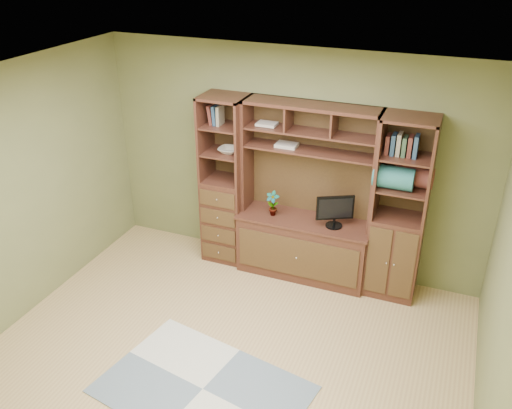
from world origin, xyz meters
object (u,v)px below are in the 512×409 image
at_px(left_tower, 225,181).
at_px(right_tower, 400,210).
at_px(center_hutch, 305,196).
at_px(monitor, 335,206).

height_order(left_tower, right_tower, same).
distance_m(center_hutch, monitor, 0.35).
height_order(left_tower, monitor, left_tower).
bearing_deg(center_hutch, right_tower, 2.23).
bearing_deg(monitor, right_tower, -21.75).
distance_m(left_tower, right_tower, 2.02).
bearing_deg(left_tower, center_hutch, -2.29).
bearing_deg(right_tower, monitor, -173.65).
xyz_separation_m(right_tower, monitor, (-0.67, -0.07, -0.04)).
xyz_separation_m(center_hutch, monitor, (0.35, -0.03, -0.04)).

